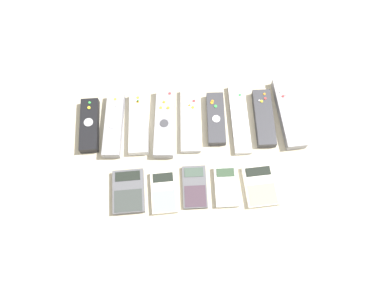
{
  "coord_description": "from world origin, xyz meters",
  "views": [
    {
      "loc": [
        -0.02,
        -0.35,
        0.98
      ],
      "look_at": [
        0.0,
        0.05,
        0.01
      ],
      "focal_mm": 35.0,
      "sensor_mm": 36.0,
      "label": 1
    }
  ],
  "objects_px": {
    "remote_2": "(139,123)",
    "remote_8": "(289,113)",
    "calculator_0": "(128,191)",
    "calculator_4": "(260,186)",
    "remote_0": "(90,125)",
    "remote_7": "(264,118)",
    "calculator_2": "(196,187)",
    "remote_3": "(165,123)",
    "calculator_3": "(226,187)",
    "remote_6": "(239,119)",
    "remote_5": "(216,119)",
    "remote_1": "(114,125)",
    "remote_4": "(191,120)",
    "calculator_1": "(164,192)"
  },
  "relations": [
    {
      "from": "remote_2",
      "to": "remote_8",
      "type": "height_order",
      "value": "remote_8"
    },
    {
      "from": "calculator_0",
      "to": "calculator_4",
      "type": "distance_m",
      "value": 0.36
    },
    {
      "from": "remote_0",
      "to": "remote_2",
      "type": "xyz_separation_m",
      "value": [
        0.14,
        -0.0,
        -0.0
      ]
    },
    {
      "from": "calculator_4",
      "to": "remote_7",
      "type": "bearing_deg",
      "value": 76.51
    },
    {
      "from": "calculator_2",
      "to": "remote_3",
      "type": "bearing_deg",
      "value": 112.4
    },
    {
      "from": "remote_8",
      "to": "calculator_3",
      "type": "relative_size",
      "value": 2.0
    },
    {
      "from": "remote_0",
      "to": "calculator_3",
      "type": "bearing_deg",
      "value": -29.38
    },
    {
      "from": "calculator_0",
      "to": "calculator_2",
      "type": "height_order",
      "value": "calculator_0"
    },
    {
      "from": "remote_6",
      "to": "calculator_4",
      "type": "height_order",
      "value": "remote_6"
    },
    {
      "from": "calculator_0",
      "to": "remote_6",
      "type": "bearing_deg",
      "value": 30.2
    },
    {
      "from": "remote_3",
      "to": "remote_8",
      "type": "bearing_deg",
      "value": 5.53
    },
    {
      "from": "remote_6",
      "to": "calculator_0",
      "type": "distance_m",
      "value": 0.38
    },
    {
      "from": "remote_6",
      "to": "remote_8",
      "type": "distance_m",
      "value": 0.14
    },
    {
      "from": "remote_0",
      "to": "calculator_3",
      "type": "xyz_separation_m",
      "value": [
        0.37,
        -0.2,
        -0.01
      ]
    },
    {
      "from": "remote_5",
      "to": "calculator_3",
      "type": "distance_m",
      "value": 0.2
    },
    {
      "from": "remote_8",
      "to": "remote_5",
      "type": "bearing_deg",
      "value": 177.87
    },
    {
      "from": "calculator_3",
      "to": "calculator_0",
      "type": "bearing_deg",
      "value": -179.58
    },
    {
      "from": "remote_1",
      "to": "remote_8",
      "type": "distance_m",
      "value": 0.51
    },
    {
      "from": "remote_1",
      "to": "remote_6",
      "type": "height_order",
      "value": "remote_1"
    },
    {
      "from": "remote_3",
      "to": "remote_1",
      "type": "bearing_deg",
      "value": -176.73
    },
    {
      "from": "remote_3",
      "to": "remote_7",
      "type": "xyz_separation_m",
      "value": [
        0.29,
        -0.0,
        -0.0
      ]
    },
    {
      "from": "remote_1",
      "to": "remote_6",
      "type": "relative_size",
      "value": 0.9
    },
    {
      "from": "calculator_0",
      "to": "calculator_4",
      "type": "height_order",
      "value": "calculator_0"
    },
    {
      "from": "remote_5",
      "to": "calculator_3",
      "type": "xyz_separation_m",
      "value": [
        0.01,
        -0.2,
        -0.0
      ]
    },
    {
      "from": "remote_0",
      "to": "remote_4",
      "type": "height_order",
      "value": "remote_0"
    },
    {
      "from": "calculator_2",
      "to": "remote_4",
      "type": "bearing_deg",
      "value": 91.21
    },
    {
      "from": "remote_7",
      "to": "calculator_4",
      "type": "bearing_deg",
      "value": -98.74
    },
    {
      "from": "remote_6",
      "to": "calculator_0",
      "type": "relative_size",
      "value": 1.8
    },
    {
      "from": "calculator_1",
      "to": "remote_4",
      "type": "bearing_deg",
      "value": 66.2
    },
    {
      "from": "remote_4",
      "to": "remote_8",
      "type": "xyz_separation_m",
      "value": [
        0.29,
        0.0,
        0.0
      ]
    },
    {
      "from": "remote_0",
      "to": "calculator_4",
      "type": "relative_size",
      "value": 1.37
    },
    {
      "from": "remote_0",
      "to": "remote_7",
      "type": "bearing_deg",
      "value": -1.63
    },
    {
      "from": "remote_0",
      "to": "calculator_0",
      "type": "height_order",
      "value": "remote_0"
    },
    {
      "from": "remote_1",
      "to": "remote_3",
      "type": "bearing_deg",
      "value": 2.84
    },
    {
      "from": "remote_0",
      "to": "calculator_0",
      "type": "xyz_separation_m",
      "value": [
        0.11,
        -0.2,
        -0.0
      ]
    },
    {
      "from": "calculator_3",
      "to": "calculator_4",
      "type": "height_order",
      "value": "calculator_3"
    },
    {
      "from": "remote_2",
      "to": "remote_8",
      "type": "distance_m",
      "value": 0.44
    },
    {
      "from": "remote_5",
      "to": "remote_3",
      "type": "bearing_deg",
      "value": -175.95
    },
    {
      "from": "remote_2",
      "to": "remote_6",
      "type": "xyz_separation_m",
      "value": [
        0.29,
        -0.0,
        -0.0
      ]
    },
    {
      "from": "calculator_0",
      "to": "remote_3",
      "type": "bearing_deg",
      "value": 60.6
    },
    {
      "from": "remote_5",
      "to": "remote_0",
      "type": "bearing_deg",
      "value": -177.89
    },
    {
      "from": "remote_8",
      "to": "calculator_3",
      "type": "distance_m",
      "value": 0.29
    },
    {
      "from": "remote_7",
      "to": "calculator_4",
      "type": "relative_size",
      "value": 1.49
    },
    {
      "from": "remote_6",
      "to": "calculator_2",
      "type": "xyz_separation_m",
      "value": [
        -0.14,
        -0.2,
        -0.0
      ]
    },
    {
      "from": "remote_0",
      "to": "calculator_0",
      "type": "relative_size",
      "value": 1.35
    },
    {
      "from": "remote_0",
      "to": "calculator_3",
      "type": "height_order",
      "value": "remote_0"
    },
    {
      "from": "remote_3",
      "to": "calculator_3",
      "type": "height_order",
      "value": "remote_3"
    },
    {
      "from": "remote_2",
      "to": "remote_7",
      "type": "xyz_separation_m",
      "value": [
        0.36,
        -0.01,
        0.0
      ]
    },
    {
      "from": "remote_4",
      "to": "calculator_3",
      "type": "xyz_separation_m",
      "value": [
        0.08,
        -0.2,
        -0.0
      ]
    },
    {
      "from": "remote_6",
      "to": "calculator_1",
      "type": "relative_size",
      "value": 1.87
    }
  ]
}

